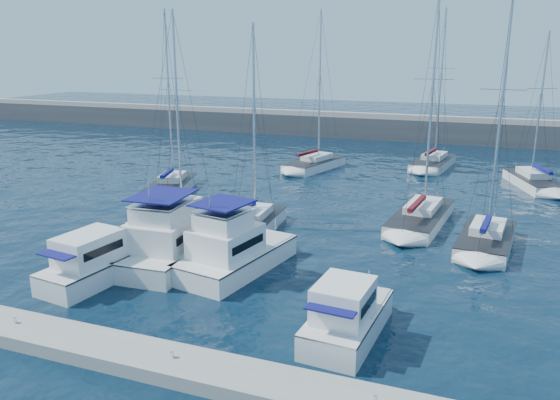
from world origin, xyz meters
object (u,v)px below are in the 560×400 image
(motor_yacht_stbd_inner, at_px, (233,252))
(sailboat_mid_e, at_px, (486,239))
(motor_yacht_port_inner, at_px, (172,241))
(sailboat_back_a, at_px, (314,164))
(sailboat_back_b, at_px, (433,163))
(sailboat_mid_d, at_px, (421,217))
(motor_yacht_stbd_outer, at_px, (346,318))
(sailboat_mid_c, at_px, (252,224))
(sailboat_mid_b, at_px, (177,215))
(sailboat_back_c, at_px, (534,181))
(motor_yacht_port_outer, at_px, (99,263))
(sailboat_mid_a, at_px, (172,185))

(motor_yacht_stbd_inner, xyz_separation_m, sailboat_mid_e, (13.55, 9.28, -0.59))
(motor_yacht_stbd_inner, bearing_deg, motor_yacht_port_inner, -175.25)
(sailboat_mid_e, bearing_deg, motor_yacht_port_inner, -147.38)
(sailboat_mid_e, distance_m, sailboat_back_a, 25.88)
(sailboat_back_a, xyz_separation_m, sailboat_back_b, (11.77, 5.17, -0.00))
(sailboat_mid_d, distance_m, sailboat_mid_e, 5.72)
(sailboat_mid_d, distance_m, sailboat_back_a, 20.26)
(motor_yacht_stbd_outer, bearing_deg, motor_yacht_port_inner, 159.76)
(motor_yacht_port_inner, xyz_separation_m, sailboat_mid_c, (2.37, 6.58, -0.60))
(sailboat_mid_d, bearing_deg, sailboat_back_a, 135.96)
(motor_yacht_stbd_inner, relative_size, sailboat_back_a, 0.50)
(motor_yacht_stbd_inner, height_order, sailboat_mid_d, sailboat_mid_d)
(motor_yacht_port_inner, height_order, sailboat_mid_c, sailboat_mid_c)
(motor_yacht_stbd_outer, height_order, sailboat_mid_c, sailboat_mid_c)
(motor_yacht_port_inner, height_order, sailboat_mid_b, sailboat_mid_b)
(sailboat_back_c, bearing_deg, motor_yacht_port_inner, -147.06)
(motor_yacht_stbd_outer, xyz_separation_m, sailboat_back_c, (9.64, 33.07, -0.42))
(sailboat_back_a, height_order, sailboat_back_b, sailboat_back_b)
(motor_yacht_stbd_inner, height_order, motor_yacht_stbd_outer, motor_yacht_stbd_inner)
(motor_yacht_port_outer, relative_size, motor_yacht_stbd_inner, 0.92)
(sailboat_back_c, bearing_deg, sailboat_mid_a, -175.26)
(motor_yacht_stbd_outer, relative_size, sailboat_mid_a, 0.38)
(sailboat_mid_a, bearing_deg, motor_yacht_port_inner, -74.23)
(motor_yacht_port_outer, height_order, sailboat_mid_b, sailboat_mid_b)
(sailboat_mid_a, bearing_deg, sailboat_mid_d, -20.86)
(motor_yacht_port_outer, height_order, motor_yacht_stbd_inner, motor_yacht_stbd_inner)
(motor_yacht_stbd_outer, height_order, sailboat_mid_d, sailboat_mid_d)
(sailboat_mid_b, height_order, sailboat_back_b, sailboat_back_b)
(sailboat_mid_c, xyz_separation_m, sailboat_back_c, (19.38, 20.97, -0.01))
(sailboat_mid_b, height_order, sailboat_mid_e, sailboat_mid_e)
(sailboat_back_b, bearing_deg, sailboat_back_a, -147.69)
(sailboat_mid_c, distance_m, sailboat_mid_d, 12.32)
(sailboat_mid_e, bearing_deg, sailboat_mid_d, 148.11)
(motor_yacht_stbd_outer, xyz_separation_m, sailboat_back_b, (-0.01, 38.68, -0.40))
(sailboat_mid_b, height_order, sailboat_back_a, sailboat_back_a)
(sailboat_mid_a, relative_size, sailboat_mid_b, 1.04)
(sailboat_mid_a, relative_size, sailboat_back_a, 0.96)
(motor_yacht_port_outer, bearing_deg, motor_yacht_stbd_outer, 1.69)
(sailboat_mid_c, relative_size, sailboat_back_b, 0.85)
(sailboat_mid_d, height_order, sailboat_back_b, sailboat_back_b)
(motor_yacht_port_inner, height_order, sailboat_mid_e, sailboat_mid_e)
(motor_yacht_port_outer, distance_m, sailboat_mid_a, 19.41)
(sailboat_mid_b, bearing_deg, sailboat_mid_c, 4.33)
(motor_yacht_port_outer, height_order, sailboat_back_c, sailboat_back_c)
(sailboat_mid_c, distance_m, sailboat_back_b, 28.30)
(sailboat_back_c, bearing_deg, sailboat_mid_e, -120.84)
(motor_yacht_port_inner, xyz_separation_m, sailboat_back_c, (21.75, 27.55, -0.61))
(motor_yacht_stbd_outer, bearing_deg, sailboat_back_b, 94.30)
(motor_yacht_stbd_outer, distance_m, sailboat_back_c, 34.45)
(motor_yacht_stbd_outer, xyz_separation_m, sailboat_back_a, (-11.78, 33.51, -0.40))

